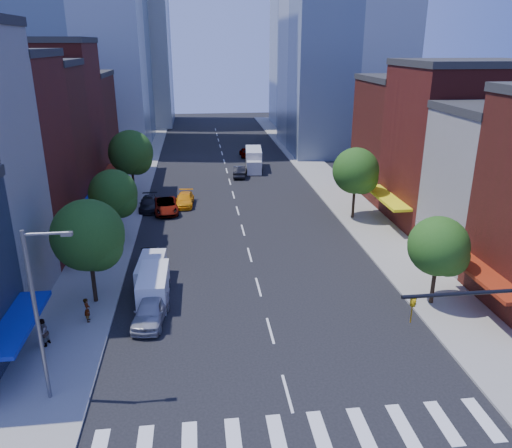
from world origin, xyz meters
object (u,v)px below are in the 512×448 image
Objects in this scene: cargo_van_near at (153,287)px; traffic_car_oncoming at (239,171)px; cargo_van_far at (151,273)px; parked_car_second at (151,260)px; parked_car_front at (151,311)px; box_truck at (254,160)px; taxi at (185,200)px; pedestrian_near at (87,310)px; parked_car_rear at (149,204)px; parked_car_third at (166,206)px; traffic_car_far at (246,152)px; pedestrian_far at (42,333)px.

cargo_van_near reaches higher than traffic_car_oncoming.
parked_car_second is at bearing 98.27° from cargo_van_far.
parked_car_front reaches higher than traffic_car_oncoming.
box_truck is (11.71, 34.86, 0.41)m from cargo_van_far.
taxi is (2.19, 19.22, -0.29)m from cargo_van_far.
box_truck is at bearing -31.91° from pedestrian_near.
box_truck is at bearing 73.86° from cargo_van_near.
parked_car_second is (-0.60, 8.29, -0.11)m from parked_car_front.
parked_car_rear is 18.26m from cargo_van_far.
cargo_van_near is at bearing -90.02° from parked_car_second.
cargo_van_near is 1.05× the size of cargo_van_far.
parked_car_second is 0.89× the size of parked_car_rear.
cargo_van_far reaches higher than parked_car_rear.
parked_car_third is at bearing -117.48° from box_truck.
parked_car_second is 0.56× the size of box_truck.
cargo_van_far is at bearing 74.27° from traffic_car_far.
pedestrian_near is at bearing 71.75° from traffic_car_far.
pedestrian_near reaches higher than traffic_car_oncoming.
cargo_van_far is 6.24m from pedestrian_near.
parked_car_front is 0.96× the size of cargo_van_near.
taxi is 1.08× the size of traffic_car_far.
traffic_car_oncoming is at bearing 64.86° from parked_car_second.
pedestrian_near is (-3.39, -8.00, 0.28)m from parked_car_second.
parked_car_second is 2.97m from cargo_van_far.
parked_car_front is at bearing -104.92° from pedestrian_near.
pedestrian_far reaches higher than parked_car_rear.
traffic_car_far is (9.26, 24.47, 0.06)m from taxi.
pedestrian_far reaches higher than parked_car_second.
box_truck is 4.21× the size of pedestrian_far.
cargo_van_far is at bearing -103.35° from box_truck.
parked_car_third is at bearing -20.86° from pedestrian_near.
taxi is at bearing 68.22° from traffic_car_far.
box_truck is at bearing 63.10° from parked_car_second.
traffic_car_oncoming is (7.15, 11.92, 0.08)m from taxi.
cargo_van_near is at bearing -78.85° from cargo_van_far.
box_truck is 42.78m from pedestrian_near.
parked_car_front is 2.68× the size of pedestrian_far.
pedestrian_near is (-3.89, -22.06, 0.24)m from parked_car_third.
parked_car_rear is at bearing -15.76° from pedestrian_near.
parked_car_rear is 21.38m from box_truck.
parked_car_third is 1.12× the size of parked_car_rear.
cargo_van_far is (-0.24, -17.00, 0.23)m from parked_car_third.
pedestrian_far is at bearing -102.43° from taxi.
cargo_van_far is at bearing 163.32° from pedestrian_far.
pedestrian_near is 3.27m from pedestrian_far.
cargo_van_far is 1.09× the size of traffic_car_far.
taxi is 24.98m from pedestrian_near.
parked_car_third is at bearing 63.52° from traffic_car_oncoming.
parked_car_rear is 1.00× the size of cargo_van_far.
taxi is at bearing 14.62° from parked_car_rear.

